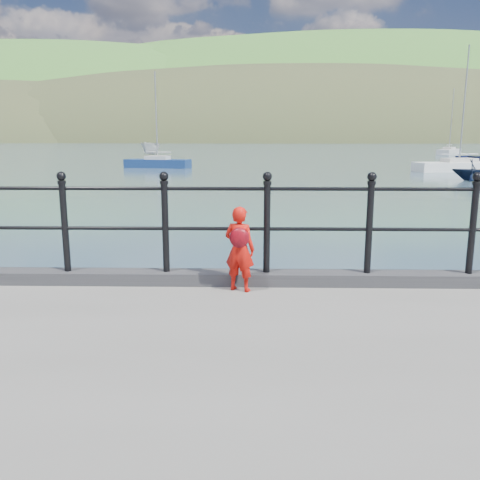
{
  "coord_description": "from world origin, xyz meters",
  "views": [
    {
      "loc": [
        0.42,
        -6.03,
        2.77
      ],
      "look_at": [
        0.28,
        -0.2,
        1.55
      ],
      "focal_mm": 38.0,
      "sensor_mm": 36.0,
      "label": 1
    }
  ],
  "objects_px": {
    "railing": "(216,216)",
    "launch_white": "(151,149)",
    "launch_navy": "(473,170)",
    "child": "(240,248)",
    "sailboat_near": "(459,167)",
    "sailboat_far": "(449,152)",
    "launch_blue": "(477,158)",
    "sailboat_port": "(158,164)"
  },
  "relations": [
    {
      "from": "child",
      "to": "sailboat_far",
      "type": "bearing_deg",
      "value": -90.59
    },
    {
      "from": "launch_white",
      "to": "sailboat_port",
      "type": "bearing_deg",
      "value": -67.49
    },
    {
      "from": "railing",
      "to": "launch_white",
      "type": "relative_size",
      "value": 3.95
    },
    {
      "from": "launch_navy",
      "to": "sailboat_far",
      "type": "relative_size",
      "value": 0.27
    },
    {
      "from": "launch_navy",
      "to": "sailboat_port",
      "type": "xyz_separation_m",
      "value": [
        -21.38,
        11.54,
        -0.3
      ]
    },
    {
      "from": "railing",
      "to": "sailboat_near",
      "type": "bearing_deg",
      "value": 64.16
    },
    {
      "from": "launch_navy",
      "to": "sailboat_far",
      "type": "height_order",
      "value": "sailboat_far"
    },
    {
      "from": "railing",
      "to": "launch_white",
      "type": "height_order",
      "value": "railing"
    },
    {
      "from": "launch_white",
      "to": "launch_navy",
      "type": "distance_m",
      "value": 46.29
    },
    {
      "from": "launch_blue",
      "to": "sailboat_near",
      "type": "distance_m",
      "value": 13.96
    },
    {
      "from": "sailboat_far",
      "to": "child",
      "type": "bearing_deg",
      "value": -167.21
    },
    {
      "from": "launch_white",
      "to": "sailboat_far",
      "type": "relative_size",
      "value": 0.5
    },
    {
      "from": "launch_navy",
      "to": "sailboat_port",
      "type": "height_order",
      "value": "sailboat_port"
    },
    {
      "from": "launch_blue",
      "to": "launch_navy",
      "type": "xyz_separation_m",
      "value": [
        -8.9,
        -20.11,
        0.17
      ]
    },
    {
      "from": "launch_navy",
      "to": "sailboat_near",
      "type": "height_order",
      "value": "sailboat_near"
    },
    {
      "from": "railing",
      "to": "sailboat_port",
      "type": "height_order",
      "value": "sailboat_port"
    },
    {
      "from": "launch_navy",
      "to": "sailboat_far",
      "type": "bearing_deg",
      "value": 13.88
    },
    {
      "from": "railing",
      "to": "child",
      "type": "bearing_deg",
      "value": -43.05
    },
    {
      "from": "launch_white",
      "to": "sailboat_far",
      "type": "height_order",
      "value": "sailboat_far"
    },
    {
      "from": "railing",
      "to": "launch_navy",
      "type": "bearing_deg",
      "value": 61.4
    },
    {
      "from": "railing",
      "to": "sailboat_far",
      "type": "height_order",
      "value": "sailboat_far"
    },
    {
      "from": "child",
      "to": "sailboat_near",
      "type": "relative_size",
      "value": 0.11
    },
    {
      "from": "launch_navy",
      "to": "railing",
      "type": "bearing_deg",
      "value": -175.83
    },
    {
      "from": "railing",
      "to": "launch_white",
      "type": "xyz_separation_m",
      "value": [
        -13.19,
        63.01,
        -0.94
      ]
    },
    {
      "from": "sailboat_port",
      "to": "launch_white",
      "type": "bearing_deg",
      "value": 114.4
    },
    {
      "from": "sailboat_port",
      "to": "sailboat_near",
      "type": "distance_m",
      "value": 23.91
    },
    {
      "from": "launch_white",
      "to": "child",
      "type": "bearing_deg",
      "value": -67.8
    },
    {
      "from": "launch_blue",
      "to": "launch_white",
      "type": "height_order",
      "value": "launch_white"
    },
    {
      "from": "launch_blue",
      "to": "sailboat_near",
      "type": "xyz_separation_m",
      "value": [
        -6.66,
        -12.27,
        -0.13
      ]
    },
    {
      "from": "railing",
      "to": "launch_blue",
      "type": "relative_size",
      "value": 3.97
    },
    {
      "from": "railing",
      "to": "child",
      "type": "height_order",
      "value": "railing"
    },
    {
      "from": "launch_blue",
      "to": "sailboat_far",
      "type": "height_order",
      "value": "sailboat_far"
    },
    {
      "from": "launch_blue",
      "to": "launch_navy",
      "type": "distance_m",
      "value": 21.99
    },
    {
      "from": "launch_blue",
      "to": "sailboat_port",
      "type": "bearing_deg",
      "value": 171.85
    },
    {
      "from": "sailboat_far",
      "to": "launch_white",
      "type": "bearing_deg",
      "value": 131.32
    },
    {
      "from": "child",
      "to": "sailboat_near",
      "type": "xyz_separation_m",
      "value": [
        15.83,
        33.56,
        -1.16
      ]
    },
    {
      "from": "launch_navy",
      "to": "sailboat_port",
      "type": "distance_m",
      "value": 24.3
    },
    {
      "from": "sailboat_port",
      "to": "sailboat_far",
      "type": "xyz_separation_m",
      "value": [
        35.74,
        30.44,
        0.0
      ]
    },
    {
      "from": "launch_navy",
      "to": "child",
      "type": "bearing_deg",
      "value": -175.08
    },
    {
      "from": "launch_blue",
      "to": "sailboat_port",
      "type": "xyz_separation_m",
      "value": [
        -30.28,
        -8.57,
        -0.13
      ]
    },
    {
      "from": "child",
      "to": "launch_blue",
      "type": "height_order",
      "value": "child"
    },
    {
      "from": "railing",
      "to": "launch_navy",
      "type": "relative_size",
      "value": 7.43
    }
  ]
}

